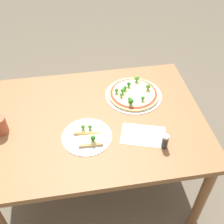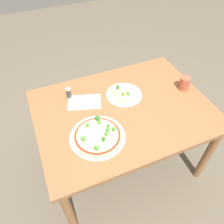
{
  "view_description": "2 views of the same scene",
  "coord_description": "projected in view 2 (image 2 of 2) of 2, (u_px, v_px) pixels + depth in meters",
  "views": [
    {
      "loc": [
        -0.1,
        -1.18,
        1.91
      ],
      "look_at": [
        0.1,
        0.02,
        0.75
      ],
      "focal_mm": 45.0,
      "sensor_mm": 36.0,
      "label": 1
    },
    {
      "loc": [
        0.52,
        1.01,
        1.89
      ],
      "look_at": [
        0.1,
        0.02,
        0.75
      ],
      "focal_mm": 35.0,
      "sensor_mm": 36.0,
      "label": 2
    }
  ],
  "objects": [
    {
      "name": "condiment_shaker",
      "position": [
        69.0,
        93.0,
        1.67
      ],
      "size": [
        0.04,
        0.04,
        0.09
      ],
      "color": "#333338",
      "rests_on": "dining_table"
    },
    {
      "name": "drinking_cup",
      "position": [
        184.0,
        83.0,
        1.74
      ],
      "size": [
        0.08,
        0.08,
        0.11
      ],
      "primitive_type": "cylinder",
      "color": "#AD5138",
      "rests_on": "dining_table"
    },
    {
      "name": "pizza_tray_whole",
      "position": [
        98.0,
        135.0,
        1.43
      ],
      "size": [
        0.37,
        0.37,
        0.07
      ],
      "color": "silver",
      "rests_on": "dining_table"
    },
    {
      "name": "dining_table",
      "position": [
        123.0,
        116.0,
        1.68
      ],
      "size": [
        1.29,
        0.95,
        0.73
      ],
      "color": "brown",
      "rests_on": "ground_plane"
    },
    {
      "name": "ground_plane",
      "position": [
        121.0,
        160.0,
        2.15
      ],
      "size": [
        8.0,
        8.0,
        0.0
      ],
      "primitive_type": "plane",
      "color": "brown"
    },
    {
      "name": "pizza_tray_slice",
      "position": [
        123.0,
        94.0,
        1.71
      ],
      "size": [
        0.28,
        0.28,
        0.06
      ],
      "color": "silver",
      "rests_on": "dining_table"
    },
    {
      "name": "paper_menu",
      "position": [
        84.0,
        102.0,
        1.67
      ],
      "size": [
        0.28,
        0.23,
        0.0
      ],
      "primitive_type": "cube",
      "rotation": [
        0.0,
        0.0,
        -0.31
      ],
      "color": "white",
      "rests_on": "dining_table"
    }
  ]
}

